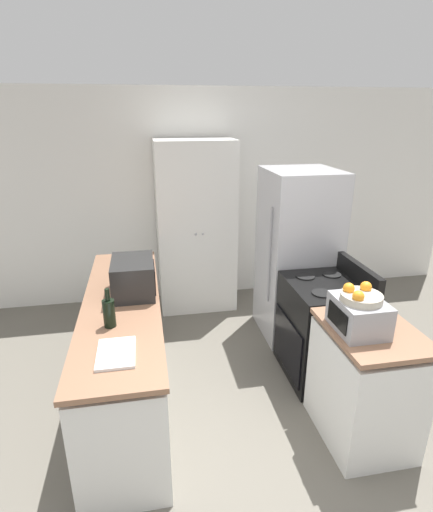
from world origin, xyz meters
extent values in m
plane|color=#666056|center=(0.00, 0.00, 0.00)|extent=(14.00, 14.00, 0.00)
cube|color=white|center=(0.00, 3.21, 1.30)|extent=(7.00, 0.06, 2.60)
cube|color=silver|center=(-0.87, 1.24, 0.42)|extent=(0.58, 2.23, 0.84)
cube|color=#896047|center=(-0.87, 1.24, 0.90)|extent=(0.60, 2.27, 0.04)
cube|color=silver|center=(0.87, 0.48, 0.42)|extent=(0.58, 0.74, 0.84)
cube|color=#896047|center=(0.87, 0.48, 0.90)|extent=(0.60, 0.75, 0.04)
cube|color=white|center=(-0.04, 2.87, 1.02)|extent=(0.91, 0.56, 2.03)
sphere|color=#B2B2B7|center=(-0.08, 2.58, 1.02)|extent=(0.03, 0.03, 0.03)
sphere|color=#B2B2B7|center=(0.00, 2.58, 1.02)|extent=(0.03, 0.03, 0.03)
cube|color=black|center=(0.89, 1.24, 0.46)|extent=(0.64, 0.74, 0.91)
cube|color=black|center=(0.56, 1.24, 0.34)|extent=(0.02, 0.65, 0.50)
cube|color=black|center=(1.18, 1.24, 0.99)|extent=(0.06, 0.71, 0.16)
cylinder|color=black|center=(0.76, 1.06, 0.92)|extent=(0.17, 0.17, 0.01)
cylinder|color=black|center=(0.76, 1.42, 0.92)|extent=(0.17, 0.17, 0.01)
cylinder|color=black|center=(1.01, 1.06, 0.92)|extent=(0.17, 0.17, 0.01)
cylinder|color=black|center=(1.01, 1.42, 0.92)|extent=(0.17, 0.17, 0.01)
cube|color=#B7B7BC|center=(0.92, 2.03, 0.89)|extent=(0.70, 0.76, 1.79)
cylinder|color=gray|center=(0.55, 1.82, 0.98)|extent=(0.02, 0.02, 0.98)
cube|color=black|center=(-0.76, 1.36, 1.06)|extent=(0.33, 0.46, 0.29)
cube|color=black|center=(-0.59, 1.33, 1.06)|extent=(0.01, 0.29, 0.21)
cylinder|color=black|center=(-0.92, 0.85, 1.01)|extent=(0.08, 0.08, 0.20)
cylinder|color=black|center=(-0.92, 0.85, 1.16)|extent=(0.03, 0.03, 0.09)
cube|color=#939399|center=(0.75, 0.48, 1.03)|extent=(0.30, 0.37, 0.23)
cube|color=black|center=(0.59, 0.48, 1.03)|extent=(0.01, 0.26, 0.14)
cylinder|color=#B2A893|center=(0.74, 0.47, 1.17)|extent=(0.27, 0.27, 0.05)
sphere|color=orange|center=(0.80, 0.53, 1.21)|extent=(0.08, 0.08, 0.08)
sphere|color=orange|center=(0.68, 0.53, 1.21)|extent=(0.08, 0.08, 0.08)
sphere|color=orange|center=(0.68, 0.41, 1.21)|extent=(0.08, 0.08, 0.08)
cube|color=silver|center=(-0.87, 0.48, 0.92)|extent=(0.23, 0.34, 0.02)
camera|label=1|loc=(-0.64, -1.70, 2.34)|focal=28.00mm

